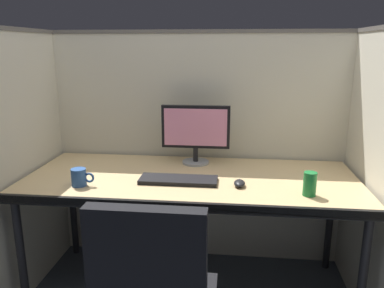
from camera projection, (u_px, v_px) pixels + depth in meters
cubicle_partition_rear at (198, 148)px, 2.63m from camera, size 2.21×0.06×1.57m
cubicle_partition_left at (18, 167)px, 2.21m from camera, size 0.06×1.41×1.57m
cubicle_partition_right at (378, 180)px, 2.00m from camera, size 0.06×1.41×1.57m
desk at (191, 185)px, 2.21m from camera, size 1.90×0.80×0.74m
monitor_center at (196, 130)px, 2.41m from camera, size 0.43×0.17×0.37m
keyboard_main at (178, 180)px, 2.12m from camera, size 0.43×0.15×0.02m
computer_mouse at (240, 183)px, 2.05m from camera, size 0.06×0.10×0.04m
coffee_mug at (79, 177)px, 2.05m from camera, size 0.13×0.08×0.09m
soda_can at (310, 184)px, 1.91m from camera, size 0.07×0.07×0.12m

